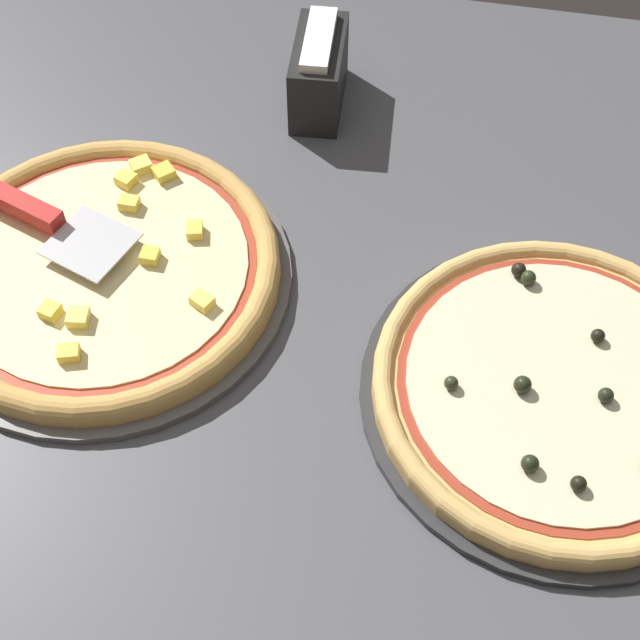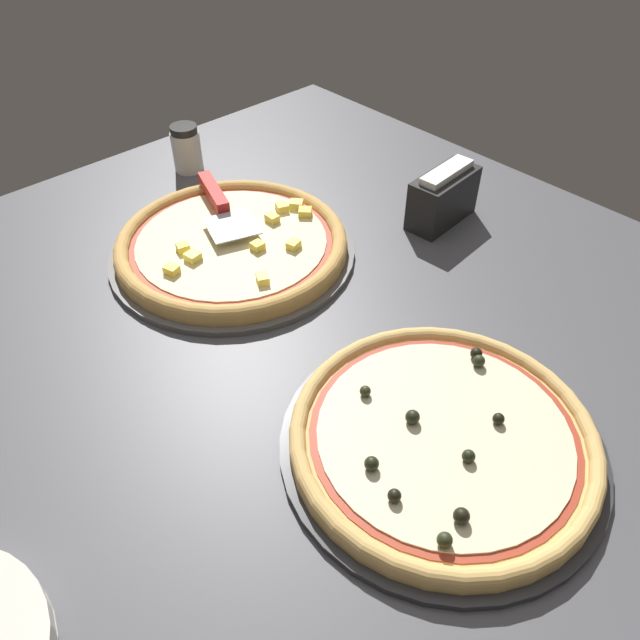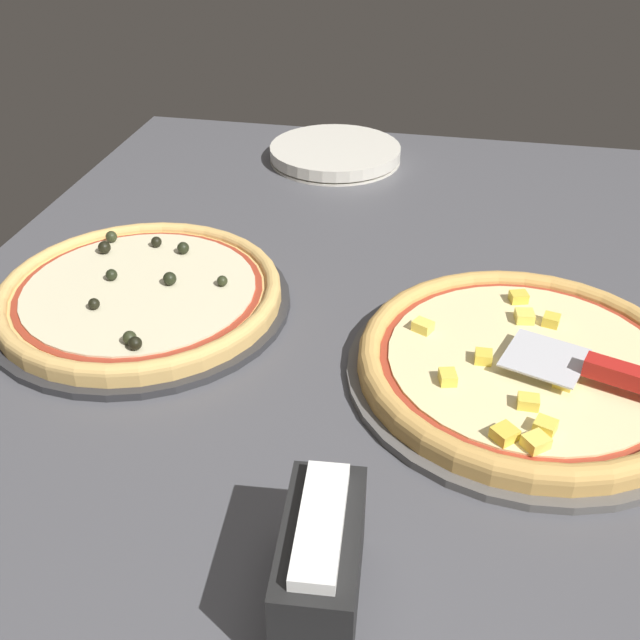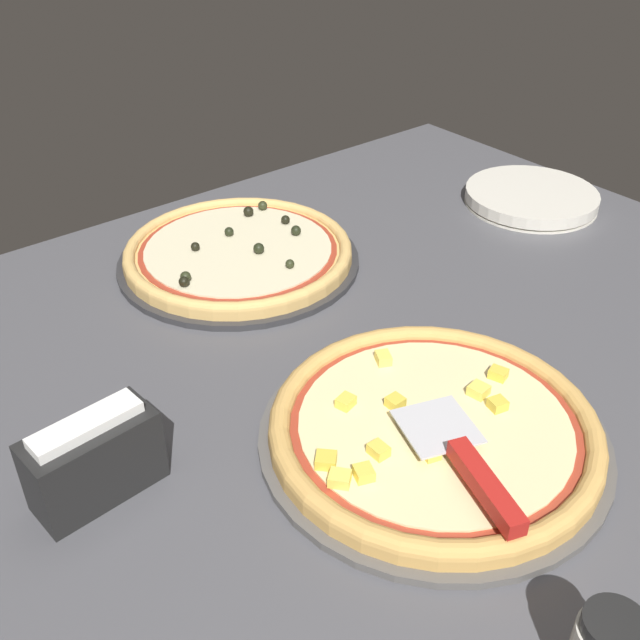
% 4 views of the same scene
% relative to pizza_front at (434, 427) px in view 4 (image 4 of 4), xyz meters
% --- Properties ---
extents(ground_plane, '(1.39, 1.23, 0.04)m').
position_rel_pizza_front_xyz_m(ground_plane, '(0.09, 0.16, -0.04)').
color(ground_plane, '#4C4C51').
extents(pizza_pan_front, '(0.41, 0.41, 0.01)m').
position_rel_pizza_front_xyz_m(pizza_pan_front, '(0.00, -0.00, -0.02)').
color(pizza_pan_front, '#565451').
rests_on(pizza_pan_front, ground_plane).
extents(pizza_front, '(0.39, 0.39, 0.03)m').
position_rel_pizza_front_xyz_m(pizza_front, '(0.00, 0.00, 0.00)').
color(pizza_front, tan).
rests_on(pizza_front, pizza_pan_front).
extents(pizza_pan_back, '(0.39, 0.39, 0.01)m').
position_rel_pizza_front_xyz_m(pizza_pan_back, '(0.06, 0.49, -0.02)').
color(pizza_pan_back, '#2D2D30').
rests_on(pizza_pan_back, ground_plane).
extents(pizza_back, '(0.37, 0.37, 0.04)m').
position_rel_pizza_front_xyz_m(pizza_back, '(0.06, 0.50, 0.00)').
color(pizza_back, '#DBAD60').
rests_on(pizza_back, pizza_pan_back).
extents(serving_spatula, '(0.12, 0.21, 0.02)m').
position_rel_pizza_front_xyz_m(serving_spatula, '(-0.04, -0.09, 0.03)').
color(serving_spatula, silver).
rests_on(serving_spatula, pizza_front).
extents(plate_stack, '(0.25, 0.25, 0.03)m').
position_rel_pizza_front_xyz_m(plate_stack, '(0.61, 0.34, -0.01)').
color(plate_stack, silver).
rests_on(plate_stack, ground_plane).
extents(napkin_holder, '(0.14, 0.07, 0.10)m').
position_rel_pizza_front_xyz_m(napkin_holder, '(-0.34, 0.17, 0.03)').
color(napkin_holder, black).
rests_on(napkin_holder, ground_plane).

